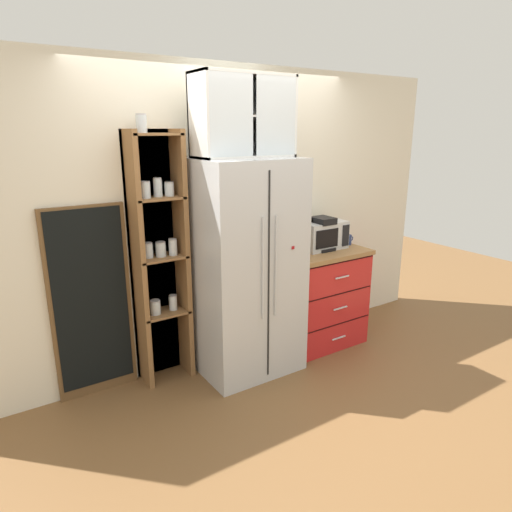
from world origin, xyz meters
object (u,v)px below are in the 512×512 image
Objects in this scene: coffee_maker at (321,233)px; microwave at (320,234)px; refrigerator at (246,268)px; chalkboard_menu at (91,303)px; mug_navy at (348,240)px; bottle_amber at (298,242)px.

microwave is at bearing 51.03° from coffee_maker.
chalkboard_menu is (-1.20, 0.31, -0.15)m from refrigerator.
refrigerator reaches higher than mug_navy.
chalkboard_menu is (-2.08, 0.22, -0.31)m from microwave.
microwave is at bearing -6.08° from chalkboard_menu.
bottle_amber is (0.56, 0.01, 0.15)m from refrigerator.
refrigerator is 1.24m from chalkboard_menu.
microwave is at bearing 13.81° from bottle_amber.
mug_navy is (1.19, 0.03, 0.08)m from refrigerator.
microwave is at bearing 170.27° from mug_navy.
bottle_amber is (-0.33, -0.08, -0.01)m from microwave.
refrigerator is 5.84× the size of coffee_maker.
coffee_maker is 2.09m from chalkboard_menu.
coffee_maker is 0.21× the size of chalkboard_menu.
coffee_maker reaches higher than bottle_amber.
bottle_amber is at bearing -166.19° from microwave.
mug_navy is 0.07× the size of chalkboard_menu.
bottle_amber is at bearing -9.78° from chalkboard_menu.
mug_navy is at bearing -9.73° from microwave.
coffee_maker is 0.36m from mug_navy.
coffee_maker is at bearing -128.97° from microwave.
refrigerator is 0.90m from microwave.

